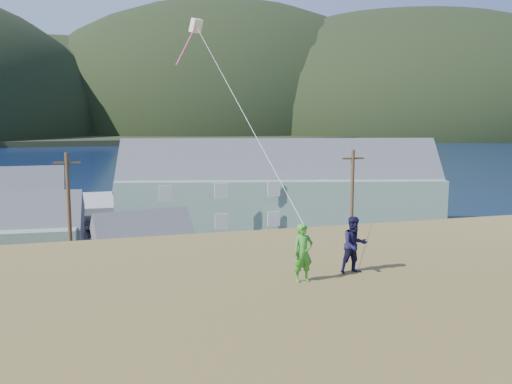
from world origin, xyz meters
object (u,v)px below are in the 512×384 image
at_px(wharf, 70,204).
at_px(kite_flyer_green, 303,253).
at_px(shed_palegreen_far, 8,200).
at_px(shed_palegreen_near, 16,235).
at_px(shed_white, 144,245).
at_px(kite_flyer_navy, 354,245).
at_px(lodge, 279,188).

relative_size(wharf, kite_flyer_green, 15.49).
distance_m(wharf, shed_palegreen_far, 12.78).
xyz_separation_m(shed_palegreen_near, shed_palegreen_far, (-2.81, 17.44, 0.23)).
bearing_deg(shed_white, shed_palegreen_near, 147.14).
xyz_separation_m(wharf, shed_palegreen_far, (-5.61, -11.21, 2.46)).
relative_size(shed_palegreen_near, kite_flyer_navy, 5.90).
xyz_separation_m(shed_white, kite_flyer_green, (2.29, -27.01, 5.84)).
height_order(shed_palegreen_near, kite_flyer_navy, kite_flyer_navy).
bearing_deg(kite_flyer_navy, shed_white, 96.28).
distance_m(lodge, shed_white, 19.27).
distance_m(lodge, shed_palegreen_far, 28.24).
bearing_deg(shed_palegreen_near, kite_flyer_green, -65.48).
relative_size(wharf, shed_white, 3.33).
bearing_deg(kite_flyer_green, shed_palegreen_near, 103.57).
height_order(lodge, shed_white, lodge).
relative_size(lodge, shed_palegreen_near, 3.24).
distance_m(shed_white, kite_flyer_navy, 27.56).
height_order(kite_flyer_green, kite_flyer_navy, kite_flyer_navy).
bearing_deg(wharf, shed_palegreen_far, -116.59).
relative_size(shed_palegreen_far, kite_flyer_navy, 6.57).
bearing_deg(kite_flyer_navy, shed_palegreen_far, 106.14).
bearing_deg(shed_palegreen_near, wharf, 88.49).
relative_size(shed_palegreen_far, kite_flyer_green, 6.77).
bearing_deg(lodge, shed_palegreen_near, -146.92).
height_order(lodge, shed_palegreen_far, lodge).
distance_m(shed_white, shed_palegreen_far, 24.69).
bearing_deg(kite_flyer_navy, lodge, 72.48).
bearing_deg(shed_palegreen_far, lodge, -19.23).
bearing_deg(lodge, kite_flyer_green, -93.47).
distance_m(shed_palegreen_far, kite_flyer_green, 50.87).
bearing_deg(shed_palegreen_far, wharf, 63.04).
xyz_separation_m(shed_palegreen_far, kite_flyer_green, (14.39, -48.53, 5.13)).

